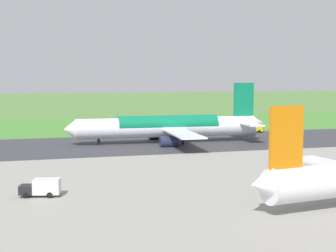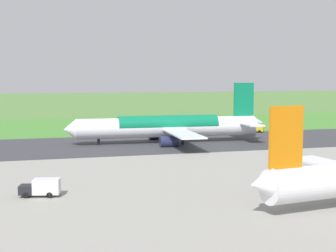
{
  "view_description": "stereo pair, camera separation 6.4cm",
  "coord_description": "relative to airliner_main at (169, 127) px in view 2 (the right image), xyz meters",
  "views": [
    {
      "loc": [
        36.79,
        124.37,
        17.53
      ],
      "look_at": [
        2.27,
        0.0,
        4.5
      ],
      "focal_mm": 52.71,
      "sensor_mm": 36.0,
      "label": 1
    },
    {
      "loc": [
        36.73,
        124.39,
        17.53
      ],
      "look_at": [
        2.27,
        0.0,
        4.5
      ],
      "focal_mm": 52.71,
      "sensor_mm": 36.0,
      "label": 2
    }
  ],
  "objects": [
    {
      "name": "grass_verge_foreground",
      "position": [
        -1.89,
        -45.28,
        -4.33
      ],
      "size": [
        600.0,
        80.0,
        0.04
      ],
      "primitive_type": "cube",
      "color": "#478534",
      "rests_on": "ground"
    },
    {
      "name": "airliner_main",
      "position": [
        0.0,
        0.0,
        0.0
      ],
      "size": [
        54.1,
        44.22,
        15.88
      ],
      "color": "white",
      "rests_on": "ground"
    },
    {
      "name": "service_truck_fuel",
      "position": [
        -32.06,
        -16.79,
        -2.95
      ],
      "size": [
        6.1,
        5.02,
        2.65
      ],
      "color": "gold",
      "rests_on": "ground"
    },
    {
      "name": "service_truck_baggage",
      "position": [
        33.76,
        51.38,
        -2.95
      ],
      "size": [
        6.15,
        3.47,
        2.65
      ],
      "color": "black",
      "rests_on": "ground"
    },
    {
      "name": "ground_plane",
      "position": [
        -1.89,
        -0.02,
        -4.35
      ],
      "size": [
        800.0,
        800.0,
        0.0
      ],
      "primitive_type": "plane",
      "color": "#547F3D"
    },
    {
      "name": "no_stopping_sign",
      "position": [
        -16.94,
        -40.92,
        -2.68
      ],
      "size": [
        0.6,
        0.1,
        2.84
      ],
      "color": "slate",
      "rests_on": "ground"
    },
    {
      "name": "traffic_cone_orange",
      "position": [
        -11.46,
        -43.42,
        -4.08
      ],
      "size": [
        0.4,
        0.4,
        0.55
      ],
      "primitive_type": "cone",
      "color": "orange",
      "rests_on": "ground"
    },
    {
      "name": "service_car_ops",
      "position": [
        -17.54,
        30.8,
        -3.51
      ],
      "size": [
        3.03,
        4.55,
        1.62
      ],
      "color": "black",
      "rests_on": "ground"
    },
    {
      "name": "runway_asphalt",
      "position": [
        -1.89,
        -0.02,
        -4.32
      ],
      "size": [
        600.0,
        37.32,
        0.06
      ],
      "primitive_type": "cube",
      "color": "#38383D",
      "rests_on": "ground"
    }
  ]
}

